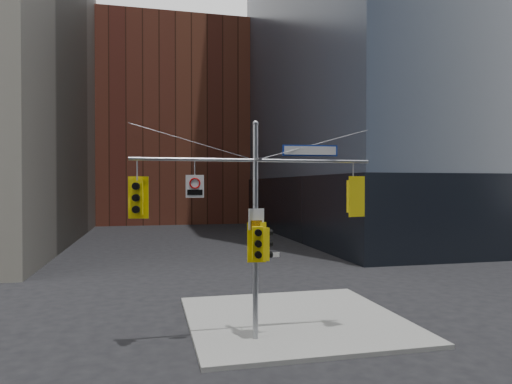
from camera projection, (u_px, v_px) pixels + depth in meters
name	position (u px, v px, depth m)	size (l,w,h in m)	color
ground	(271.00, 366.00, 13.01)	(160.00, 160.00, 0.00)	black
sidewalk_corner	(295.00, 319.00, 17.36)	(8.00, 8.00, 0.15)	gray
podium_ne	(440.00, 205.00, 50.52)	(36.40, 36.40, 6.00)	black
brick_midrise	(172.00, 128.00, 69.28)	(26.00, 20.00, 28.00)	brown
signal_assembly	(255.00, 209.00, 14.89)	(8.00, 0.80, 7.30)	gray
traffic_light_west_arm	(137.00, 198.00, 14.04)	(0.63, 0.55, 1.32)	yellow
traffic_light_east_arm	(353.00, 196.00, 15.68)	(0.65, 0.60, 1.38)	yellow
traffic_light_pole_side	(265.00, 244.00, 15.00)	(0.47, 0.40, 1.09)	yellow
traffic_light_pole_front	(257.00, 243.00, 14.65)	(0.62, 0.52, 1.31)	yellow
street_sign_blade	(310.00, 151.00, 15.30)	(1.90, 0.19, 0.37)	#102C95
regulatory_sign_arm	(195.00, 186.00, 14.41)	(0.58, 0.07, 0.72)	silver
regulatory_sign_pole	(256.00, 220.00, 14.78)	(0.53, 0.09, 0.69)	silver
street_blade_ew	(269.00, 255.00, 15.02)	(0.74, 0.06, 0.15)	silver
street_blade_ns	(252.00, 258.00, 15.36)	(0.10, 0.67, 0.13)	#145926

